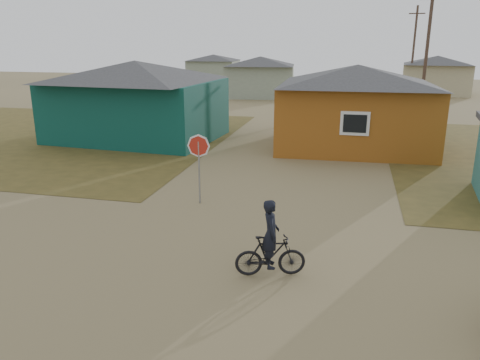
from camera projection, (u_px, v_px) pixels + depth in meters
name	position (u px, v px, depth m)	size (l,w,h in m)	color
ground	(231.00, 276.00, 10.23)	(120.00, 120.00, 0.00)	olive
grass_nw	(42.00, 135.00, 25.45)	(20.00, 18.00, 0.00)	brown
house_teal	(137.00, 99.00, 24.11)	(8.93, 7.08, 4.00)	#0A3931
house_yellow	(355.00, 106.00, 22.15)	(7.72, 6.76, 3.90)	#8F4F16
house_pale_west	(260.00, 76.00, 42.72)	(7.04, 6.15, 3.60)	gray
house_beige_east	(436.00, 74.00, 44.77)	(6.95, 6.05, 3.60)	tan
house_pale_north	(214.00, 69.00, 55.71)	(6.28, 5.81, 3.40)	gray
utility_pole_near	(426.00, 55.00, 28.11)	(1.40, 0.20, 8.00)	#47352B
utility_pole_far	(413.00, 50.00, 42.80)	(1.40, 0.20, 8.00)	#47352B
stop_sign	(199.00, 152.00, 14.40)	(0.69, 0.30, 2.22)	gray
cyclist	(270.00, 248.00, 10.12)	(1.60, 0.86, 1.75)	black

